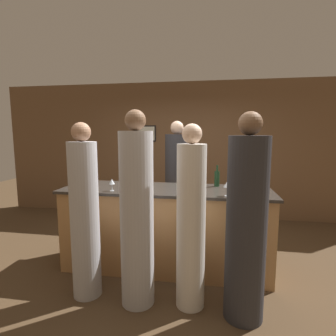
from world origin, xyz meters
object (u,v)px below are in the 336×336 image
object	(u,v)px
guest_0	(246,226)
guest_3	(137,216)
bartender	(177,187)
guest_1	(191,223)
guest_2	(85,217)
wine_bottle_0	(217,178)

from	to	relation	value
guest_0	guest_3	world-z (taller)	guest_3
guest_0	bartender	bearing A→B (deg)	117.56
guest_1	guest_3	world-z (taller)	guest_3
bartender	guest_3	size ratio (longest dim) A/B	0.98
guest_0	guest_1	distance (m)	0.53
guest_1	guest_2	size ratio (longest dim) A/B	0.99
bartender	guest_2	distance (m)	1.76
bartender	guest_1	distance (m)	1.61
bartender	guest_3	world-z (taller)	guest_3
guest_1	bartender	bearing A→B (deg)	102.57
bartender	guest_0	size ratio (longest dim) A/B	1.00
guest_0	guest_3	distance (m)	1.06
guest_3	guest_2	bearing A→B (deg)	176.16
bartender	guest_0	xyz separation A→B (m)	(0.87, -1.66, 0.00)
guest_0	guest_1	size ratio (longest dim) A/B	1.05
guest_3	bartender	bearing A→B (deg)	83.29
guest_3	guest_0	bearing A→B (deg)	-2.48
guest_0	guest_1	bearing A→B (deg)	170.10
guest_1	wine_bottle_0	xyz separation A→B (m)	(0.26, 0.98, 0.29)
guest_0	wine_bottle_0	distance (m)	1.13
guest_3	wine_bottle_0	size ratio (longest dim) A/B	7.04
guest_2	guest_3	size ratio (longest dim) A/B	0.94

